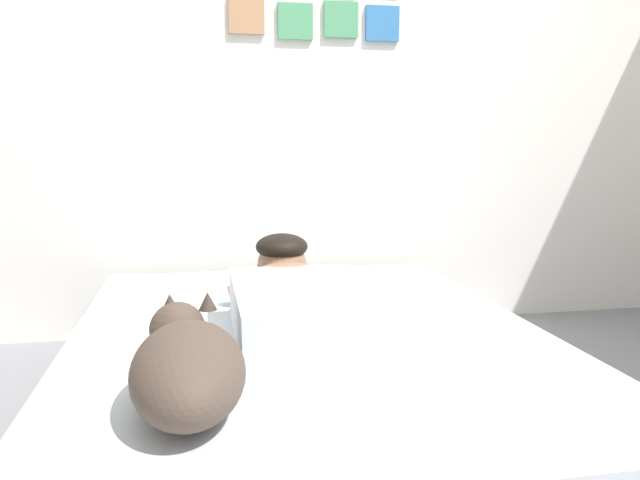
% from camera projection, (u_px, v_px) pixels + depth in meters
% --- Properties ---
extents(back_wall, '(4.45, 0.12, 2.50)m').
position_uv_depth(back_wall, '(315.00, 84.00, 3.10)').
color(back_wall, silver).
rests_on(back_wall, ground).
extents(bed, '(1.58, 2.06, 0.34)m').
position_uv_depth(bed, '(308.00, 379.00, 2.07)').
color(bed, '#726051').
rests_on(bed, ground).
extents(pillow, '(0.52, 0.32, 0.11)m').
position_uv_depth(pillow, '(298.00, 279.00, 2.54)').
color(pillow, silver).
rests_on(pillow, bed).
extents(person_lying, '(0.43, 0.92, 0.27)m').
position_uv_depth(person_lying, '(296.00, 299.00, 2.02)').
color(person_lying, silver).
rests_on(person_lying, bed).
extents(dog, '(0.26, 0.57, 0.21)m').
position_uv_depth(dog, '(187.00, 365.00, 1.43)').
color(dog, '#4C3D33').
rests_on(dog, bed).
extents(coffee_cup, '(0.12, 0.09, 0.07)m').
position_uv_depth(coffee_cup, '(318.00, 289.00, 2.44)').
color(coffee_cup, white).
rests_on(coffee_cup, bed).
extents(cell_phone, '(0.07, 0.14, 0.01)m').
position_uv_depth(cell_phone, '(342.00, 356.00, 1.78)').
color(cell_phone, black).
rests_on(cell_phone, bed).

